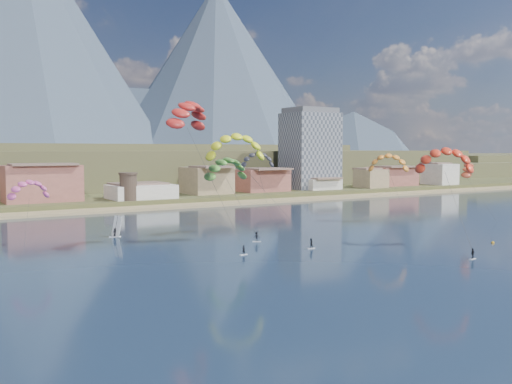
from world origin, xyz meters
TOP-DOWN VIEW (x-y plane):
  - ground at (0.00, 0.00)m, footprint 2400.00×2400.00m
  - beach at (0.00, 106.00)m, footprint 2200.00×12.00m
  - foothills at (22.39, 232.47)m, footprint 940.00×210.00m
  - apartment_tower at (85.00, 128.00)m, footprint 20.00×16.00m
  - watchtower at (5.00, 114.00)m, footprint 5.82×5.82m
  - kitesurfer_red at (-10.05, 39.19)m, footprint 11.93×18.40m
  - kitesurfer_yellow at (0.18, 39.48)m, footprint 14.47×18.20m
  - kitesurfer_orange at (31.17, 16.27)m, footprint 14.04×17.87m
  - kitesurfer_green at (3.52, 49.22)m, footprint 11.23×16.00m
  - distant_kite_pink at (-34.58, 53.39)m, footprint 8.36×6.52m
  - distant_kite_dark at (17.86, 60.00)m, footprint 8.84×6.88m
  - distant_kite_orange at (47.52, 47.10)m, footprint 9.69×10.11m
  - distant_kite_red at (65.98, 38.65)m, footprint 8.51×7.70m
  - windsurfer at (-17.59, 57.27)m, footprint 2.47×2.72m
  - buoy at (40.12, 12.16)m, footprint 0.60×0.60m

SIDE VIEW (x-z plane):
  - ground at x=0.00m, z-range 0.00..0.00m
  - buoy at x=40.12m, z-range -0.20..0.40m
  - beach at x=0.00m, z-range -0.20..0.70m
  - windsurfer at x=-17.59m, z-range -0.77..3.45m
  - watchtower at x=5.00m, z-range 2.07..10.67m
  - foothills at x=22.39m, z-range 0.08..18.08m
  - distant_kite_pink at x=-34.58m, z-range 3.95..18.14m
  - distant_kite_red at x=65.98m, z-range 5.01..21.07m
  - kitesurfer_green at x=3.52m, z-range 4.93..23.50m
  - distant_kite_orange at x=47.52m, z-range 5.89..24.32m
  - distant_kite_dark at x=17.86m, z-range 6.52..25.12m
  - kitesurfer_orange at x=31.17m, z-range 5.66..27.02m
  - apartment_tower at x=85.00m, z-range 1.82..33.82m
  - kitesurfer_yellow at x=0.18m, z-range 6.78..30.87m
  - kitesurfer_red at x=-10.05m, z-range 10.30..38.59m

